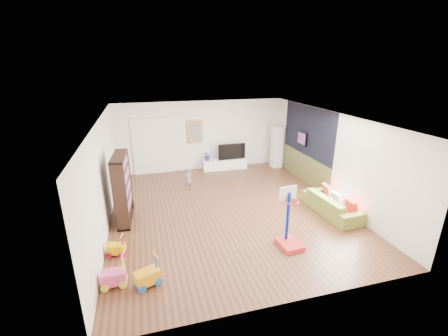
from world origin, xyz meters
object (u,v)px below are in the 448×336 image
object	(u,v)px
sofa	(332,205)
basketball_hoop	(292,219)
media_console	(225,164)
bookshelf	(123,189)

from	to	relation	value
sofa	basketball_hoop	bearing A→B (deg)	117.80
media_console	bookshelf	distance (m)	5.01
bookshelf	sofa	bearing A→B (deg)	-8.09
bookshelf	basketball_hoop	size ratio (longest dim) A/B	1.28
basketball_hoop	sofa	bearing A→B (deg)	26.85
bookshelf	sofa	size ratio (longest dim) A/B	0.98
media_console	sofa	bearing A→B (deg)	-65.68
media_console	sofa	xyz separation A→B (m)	(1.89, -4.46, 0.07)
sofa	basketball_hoop	size ratio (longest dim) A/B	1.31
media_console	basketball_hoop	bearing A→B (deg)	-88.56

